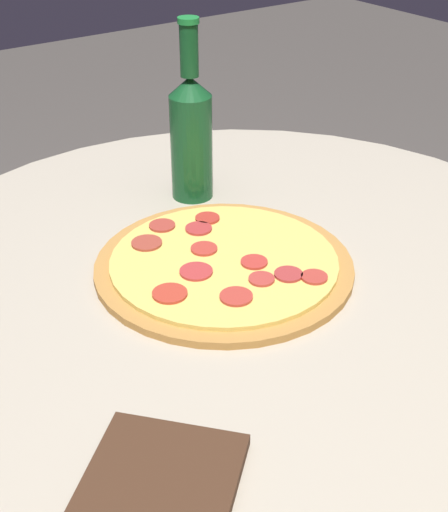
% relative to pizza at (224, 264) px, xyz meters
% --- Properties ---
extents(table, '(0.99, 0.99, 0.76)m').
position_rel_pizza_xyz_m(table, '(-0.03, 0.01, -0.18)').
color(table, '#B2A893').
rests_on(table, ground_plane).
extents(pizza, '(0.34, 0.34, 0.02)m').
position_rel_pizza_xyz_m(pizza, '(0.00, 0.00, 0.00)').
color(pizza, '#B77F3D').
rests_on(pizza, table).
extents(beer_bottle, '(0.06, 0.06, 0.27)m').
position_rel_pizza_xyz_m(beer_bottle, '(-0.09, -0.20, 0.10)').
color(beer_bottle, '#144C23').
rests_on(beer_bottle, table).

